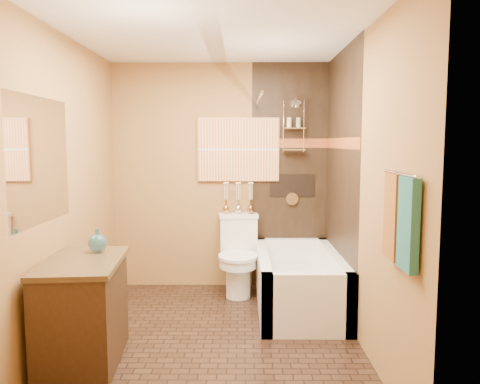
{
  "coord_description": "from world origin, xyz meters",
  "views": [
    {
      "loc": [
        0.25,
        -3.72,
        1.63
      ],
      "look_at": [
        0.22,
        0.4,
        1.19
      ],
      "focal_mm": 35.0,
      "sensor_mm": 36.0,
      "label": 1
    }
  ],
  "objects_px": {
    "sunset_painting": "(238,149)",
    "toilet": "(238,255)",
    "vanity": "(83,312)",
    "bathtub": "(299,286)"
  },
  "relations": [
    {
      "from": "sunset_painting",
      "to": "vanity",
      "type": "height_order",
      "value": "sunset_painting"
    },
    {
      "from": "toilet",
      "to": "vanity",
      "type": "bearing_deg",
      "value": -130.66
    },
    {
      "from": "sunset_painting",
      "to": "vanity",
      "type": "relative_size",
      "value": 0.97
    },
    {
      "from": "bathtub",
      "to": "toilet",
      "type": "relative_size",
      "value": 1.78
    },
    {
      "from": "sunset_painting",
      "to": "bathtub",
      "type": "bearing_deg",
      "value": -50.39
    },
    {
      "from": "vanity",
      "to": "bathtub",
      "type": "bearing_deg",
      "value": 29.2
    },
    {
      "from": "toilet",
      "to": "sunset_painting",
      "type": "bearing_deg",
      "value": 84.17
    },
    {
      "from": "toilet",
      "to": "vanity",
      "type": "distance_m",
      "value": 1.97
    },
    {
      "from": "vanity",
      "to": "toilet",
      "type": "bearing_deg",
      "value": 50.31
    },
    {
      "from": "sunset_painting",
      "to": "toilet",
      "type": "distance_m",
      "value": 1.16
    }
  ]
}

